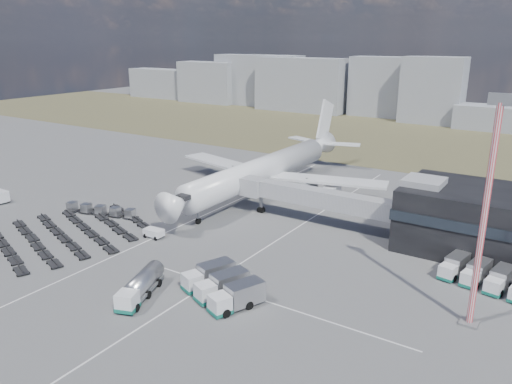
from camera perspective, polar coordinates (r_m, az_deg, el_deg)
The scene contains 15 objects.
ground at distance 85.30m, azimuth -10.45°, elevation -5.39°, with size 420.00×420.00×0.00m, color #565659.
grass_strip at distance 178.32m, azimuth 14.58°, elevation 6.21°, with size 420.00×90.00×0.01m, color brown.
lane_markings at distance 81.50m, azimuth -3.95°, elevation -6.23°, with size 47.12×110.00×0.01m.
terminal at distance 85.19m, azimuth 26.32°, elevation -3.21°, with size 30.40×16.40×11.00m.
jet_bridge at distance 90.54m, azimuth 5.75°, elevation -0.44°, with size 30.30×3.80×7.05m.
airliner at distance 108.01m, azimuth 1.20°, elevation 2.69°, with size 51.59×64.53×17.62m.
skyline at distance 224.81m, azimuth 10.52°, elevation 11.22°, with size 311.14×23.59×25.50m.
fuel_tanker at distance 67.49m, azimuth -13.06°, elevation -10.42°, with size 5.60×10.04×3.16m.
pushback_tug at distance 86.36m, azimuth -11.60°, elevation -4.63°, with size 3.36×1.89×1.51m, color white.
catering_truck at distance 105.10m, azimuth 8.70°, elevation -0.02°, with size 4.20×7.23×3.12m.
service_trucks_near at distance 66.03m, azimuth -3.90°, elevation -10.62°, with size 11.62×10.33×2.92m.
service_trucks_far at distance 75.62m, azimuth 24.96°, elevation -8.71°, with size 12.39×8.27×2.54m.
uld_row at distance 99.38m, azimuth -17.33°, elevation -1.98°, with size 15.54×5.49×1.72m.
baggage_dollies at distance 91.89m, azimuth -20.38°, elevation -4.29°, with size 29.57×29.89×0.76m.
floodlight_mast at distance 60.56m, azimuth 24.64°, elevation -2.57°, with size 2.51×2.08×26.95m.
Camera 1 is at (55.14, -56.46, 32.38)m, focal length 35.00 mm.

